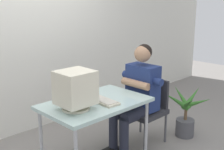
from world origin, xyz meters
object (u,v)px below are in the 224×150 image
crt_monitor (76,88)px  potted_plant (186,115)px  keyboard (100,100)px  person_seated (137,93)px  desk (95,107)px  office_chair (146,107)px

crt_monitor → potted_plant: 1.79m
keyboard → person_seated: size_ratio=0.38×
desk → crt_monitor: (-0.29, -0.04, 0.28)m
crt_monitor → desk: bearing=7.3°
keyboard → person_seated: 0.62m
person_seated → desk: bearing=178.5°
keyboard → office_chair: 0.86m
crt_monitor → potted_plant: (1.63, -0.27, -0.67)m
crt_monitor → keyboard: size_ratio=0.81×
crt_monitor → person_seated: (0.96, 0.02, -0.27)m
keyboard → potted_plant: 1.41m
crt_monitor → keyboard: bearing=2.4°
keyboard → office_chair: (0.81, 0.00, -0.29)m
person_seated → potted_plant: (0.68, -0.29, -0.40)m
potted_plant → crt_monitor: bearing=170.6°
crt_monitor → office_chair: size_ratio=0.48×
desk → crt_monitor: crt_monitor is taller
crt_monitor → person_seated: bearing=1.1°
office_chair → person_seated: 0.30m
desk → office_chair: office_chair is taller
crt_monitor → office_chair: crt_monitor is taller
crt_monitor → office_chair: 1.25m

